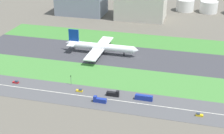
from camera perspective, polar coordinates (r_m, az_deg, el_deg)
name	(u,v)px	position (r m, az deg, el deg)	size (l,w,h in m)	color
ground_plane	(138,57)	(280.47, 4.39, 1.64)	(800.00, 800.00, 0.00)	#5B564C
runway	(138,57)	(280.45, 4.39, 1.65)	(280.00, 46.00, 0.10)	#38383D
grass_median_north	(146,41)	(318.05, 5.79, 4.47)	(280.00, 36.00, 0.10)	#3D7A33
grass_median_south	(127,79)	(243.96, 2.58, -2.02)	(280.00, 36.00, 0.10)	#427F38
highway	(116,100)	(216.60, 0.73, -5.72)	(280.00, 28.00, 0.10)	#4C4C4F
highway_centerline	(116,100)	(216.57, 0.73, -5.71)	(266.00, 0.50, 0.01)	silver
airliner	(100,47)	(285.31, -2.10, 3.47)	(65.00, 56.00, 19.70)	white
truck_0	(100,100)	(213.90, -2.14, -5.66)	(8.40, 2.50, 4.00)	navy
car_3	(16,82)	(246.83, -16.09, -2.48)	(4.40, 1.80, 2.00)	#B2191E
truck_2	(113,94)	(220.70, 0.21, -4.61)	(8.40, 2.50, 4.00)	black
car_1	(199,115)	(207.25, 14.65, -7.90)	(4.40, 1.80, 2.00)	yellow
bus_0	(144,98)	(217.06, 5.45, -5.23)	(11.60, 2.50, 3.50)	navy
car_2	(80,90)	(227.38, -5.54, -4.00)	(4.40, 1.80, 2.00)	yellow
traffic_light	(71,79)	(235.44, -7.03, -2.09)	(0.36, 0.50, 7.20)	#4C4C51
terminal_building	(81,0)	(402.86, -5.27, 11.40)	(55.74, 34.55, 34.15)	gray
fuel_tank_west	(185,5)	(425.91, 12.37, 10.29)	(21.51, 21.51, 14.24)	silver
fuel_tank_centre	(209,7)	(425.80, 16.20, 9.85)	(21.08, 21.08, 13.75)	silver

